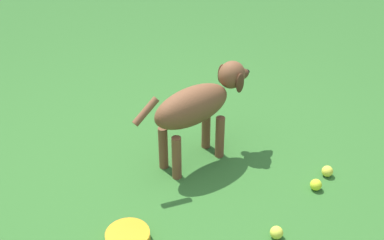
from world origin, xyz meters
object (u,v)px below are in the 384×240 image
object	(u,v)px
tennis_ball_3	(316,185)
tennis_ball_1	(277,233)
water_bowl	(128,237)
dog	(199,105)
tennis_ball_2	(327,171)

from	to	relation	value
tennis_ball_3	tennis_ball_1	bearing A→B (deg)	-129.47
tennis_ball_1	water_bowl	xyz separation A→B (m)	(-0.74, 0.01, -0.00)
dog	water_bowl	size ratio (longest dim) A/B	3.22
tennis_ball_3	water_bowl	xyz separation A→B (m)	(-1.03, -0.35, -0.00)
dog	tennis_ball_2	distance (m)	0.85
water_bowl	tennis_ball_1	bearing A→B (deg)	-0.39
tennis_ball_1	dog	bearing A→B (deg)	116.93
dog	water_bowl	bearing A→B (deg)	-156.37
tennis_ball_1	water_bowl	distance (m)	0.74
tennis_ball_1	tennis_ball_2	distance (m)	0.62
tennis_ball_1	tennis_ball_3	size ratio (longest dim) A/B	1.00
tennis_ball_2	water_bowl	size ratio (longest dim) A/B	0.30
tennis_ball_2	tennis_ball_3	world-z (taller)	same
water_bowl	tennis_ball_3	bearing A→B (deg)	18.84
dog	tennis_ball_1	size ratio (longest dim) A/B	10.72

